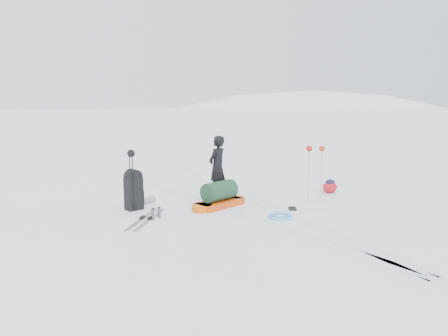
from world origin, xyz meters
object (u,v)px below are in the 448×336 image
at_px(skier, 217,167).
at_px(ski_poles_black, 131,161).
at_px(pulk_sled, 219,197).
at_px(expedition_rucksack, 135,190).

bearing_deg(skier, ski_poles_black, -20.36).
distance_m(skier, pulk_sled, 1.17).
xyz_separation_m(expedition_rucksack, ski_poles_black, (-0.14, -0.17, 0.73)).
distance_m(pulk_sled, expedition_rucksack, 1.98).
bearing_deg(ski_poles_black, expedition_rucksack, 55.77).
xyz_separation_m(skier, ski_poles_black, (-2.38, -0.16, 0.36)).
relative_size(skier, ski_poles_black, 1.13).
distance_m(expedition_rucksack, ski_poles_black, 0.76).
bearing_deg(expedition_rucksack, skier, -8.08).
distance_m(skier, expedition_rucksack, 2.28).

